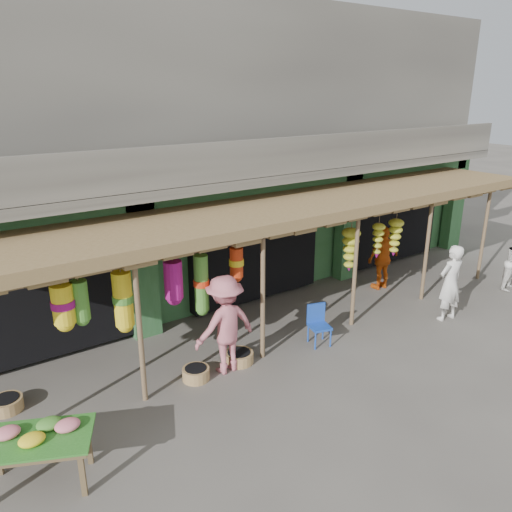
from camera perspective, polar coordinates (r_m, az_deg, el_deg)
ground at (r=11.15m, az=6.46°, el=-8.70°), size 80.00×80.00×0.00m
building at (r=14.01m, az=-6.55°, el=11.45°), size 16.40×6.80×7.00m
awning at (r=10.73m, az=3.54°, el=4.97°), size 14.00×2.70×2.79m
flower_table at (r=7.59m, az=-23.80°, el=-18.63°), size 1.69×1.39×0.88m
blue_chair at (r=10.55m, az=7.11°, el=-7.50°), size 0.50×0.51×0.85m
basket_left at (r=9.61m, az=-26.61°, el=-14.91°), size 0.53×0.53×0.22m
basket_mid at (r=9.95m, az=-1.95°, el=-11.49°), size 0.59×0.59×0.22m
basket_right at (r=9.49m, az=-6.88°, el=-13.21°), size 0.59×0.59×0.23m
person_front at (r=12.18m, az=21.30°, el=-2.88°), size 0.69×0.49×1.80m
person_vendor at (r=13.55m, az=14.30°, el=-0.18°), size 1.03×0.48×1.72m
person_shopper at (r=9.32m, az=-3.56°, el=-7.83°), size 1.25×0.74×1.91m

